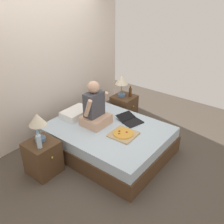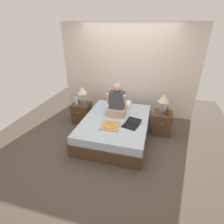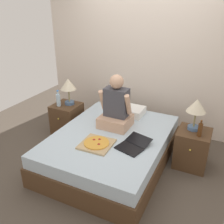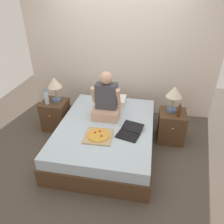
{
  "view_description": "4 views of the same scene",
  "coord_description": "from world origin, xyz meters",
  "px_view_note": "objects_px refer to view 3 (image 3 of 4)",
  "views": [
    {
      "loc": [
        -2.81,
        -2.28,
        2.66
      ],
      "look_at": [
        0.0,
        -0.08,
        0.78
      ],
      "focal_mm": 40.0,
      "sensor_mm": 36.0,
      "label": 1
    },
    {
      "loc": [
        0.84,
        -3.45,
        2.47
      ],
      "look_at": [
        -0.05,
        -0.16,
        0.71
      ],
      "focal_mm": 28.0,
      "sensor_mm": 36.0,
      "label": 2
    },
    {
      "loc": [
        1.34,
        -2.74,
        2.21
      ],
      "look_at": [
        0.01,
        0.0,
        0.8
      ],
      "focal_mm": 40.0,
      "sensor_mm": 36.0,
      "label": 3
    },
    {
      "loc": [
        0.62,
        -2.83,
        2.41
      ],
      "look_at": [
        0.09,
        0.05,
        0.67
      ],
      "focal_mm": 35.0,
      "sensor_mm": 36.0,
      "label": 4
    }
  ],
  "objects_px": {
    "pizza_box": "(97,144)",
    "beer_bottle": "(200,130)",
    "lamp_on_right_nightstand": "(196,108)",
    "lamp_on_left_nightstand": "(68,86)",
    "nightstand_right": "(192,148)",
    "bed": "(111,148)",
    "nightstand_left": "(67,119)",
    "person_seated": "(116,108)",
    "laptop": "(132,146)",
    "water_bottle": "(58,100)"
  },
  "relations": [
    {
      "from": "lamp_on_left_nightstand",
      "to": "nightstand_left",
      "type": "bearing_deg",
      "value": -128.63
    },
    {
      "from": "bed",
      "to": "lamp_on_right_nightstand",
      "type": "bearing_deg",
      "value": 24.82
    },
    {
      "from": "nightstand_left",
      "to": "water_bottle",
      "type": "height_order",
      "value": "water_bottle"
    },
    {
      "from": "lamp_on_right_nightstand",
      "to": "beer_bottle",
      "type": "distance_m",
      "value": 0.29
    },
    {
      "from": "water_bottle",
      "to": "pizza_box",
      "type": "distance_m",
      "value": 1.31
    },
    {
      "from": "lamp_on_left_nightstand",
      "to": "lamp_on_right_nightstand",
      "type": "bearing_deg",
      "value": 0.0
    },
    {
      "from": "person_seated",
      "to": "pizza_box",
      "type": "distance_m",
      "value": 0.65
    },
    {
      "from": "person_seated",
      "to": "lamp_on_left_nightstand",
      "type": "bearing_deg",
      "value": 166.95
    },
    {
      "from": "lamp_on_left_nightstand",
      "to": "laptop",
      "type": "relative_size",
      "value": 0.93
    },
    {
      "from": "lamp_on_right_nightstand",
      "to": "beer_bottle",
      "type": "height_order",
      "value": "lamp_on_right_nightstand"
    },
    {
      "from": "nightstand_right",
      "to": "person_seated",
      "type": "bearing_deg",
      "value": -170.9
    },
    {
      "from": "person_seated",
      "to": "laptop",
      "type": "xyz_separation_m",
      "value": [
        0.44,
        -0.44,
        -0.27
      ]
    },
    {
      "from": "bed",
      "to": "lamp_on_right_nightstand",
      "type": "distance_m",
      "value": 1.31
    },
    {
      "from": "nightstand_left",
      "to": "person_seated",
      "type": "xyz_separation_m",
      "value": [
        1.02,
        -0.18,
        0.48
      ]
    },
    {
      "from": "nightstand_right",
      "to": "lamp_on_right_nightstand",
      "type": "relative_size",
      "value": 1.21
    },
    {
      "from": "lamp_on_right_nightstand",
      "to": "nightstand_right",
      "type": "bearing_deg",
      "value": -59.07
    },
    {
      "from": "lamp_on_left_nightstand",
      "to": "person_seated",
      "type": "height_order",
      "value": "person_seated"
    },
    {
      "from": "pizza_box",
      "to": "lamp_on_right_nightstand",
      "type": "bearing_deg",
      "value": 37.48
    },
    {
      "from": "nightstand_left",
      "to": "lamp_on_right_nightstand",
      "type": "xyz_separation_m",
      "value": [
        2.09,
        0.05,
        0.6
      ]
    },
    {
      "from": "laptop",
      "to": "nightstand_left",
      "type": "bearing_deg",
      "value": 157.06
    },
    {
      "from": "nightstand_right",
      "to": "laptop",
      "type": "height_order",
      "value": "nightstand_right"
    },
    {
      "from": "water_bottle",
      "to": "beer_bottle",
      "type": "height_order",
      "value": "water_bottle"
    },
    {
      "from": "nightstand_left",
      "to": "pizza_box",
      "type": "distance_m",
      "value": 1.3
    },
    {
      "from": "beer_bottle",
      "to": "laptop",
      "type": "xyz_separation_m",
      "value": [
        -0.74,
        -0.52,
        -0.16
      ]
    },
    {
      "from": "beer_bottle",
      "to": "pizza_box",
      "type": "relative_size",
      "value": 0.55
    },
    {
      "from": "nightstand_left",
      "to": "laptop",
      "type": "relative_size",
      "value": 1.13
    },
    {
      "from": "water_bottle",
      "to": "laptop",
      "type": "relative_size",
      "value": 0.57
    },
    {
      "from": "water_bottle",
      "to": "person_seated",
      "type": "relative_size",
      "value": 0.35
    },
    {
      "from": "bed",
      "to": "nightstand_left",
      "type": "height_order",
      "value": "nightstand_left"
    },
    {
      "from": "bed",
      "to": "lamp_on_right_nightstand",
      "type": "height_order",
      "value": "lamp_on_right_nightstand"
    },
    {
      "from": "water_bottle",
      "to": "beer_bottle",
      "type": "bearing_deg",
      "value": -0.25
    },
    {
      "from": "laptop",
      "to": "bed",
      "type": "bearing_deg",
      "value": 154.38
    },
    {
      "from": "nightstand_left",
      "to": "beer_bottle",
      "type": "bearing_deg",
      "value": -2.61
    },
    {
      "from": "nightstand_right",
      "to": "lamp_on_left_nightstand",
      "type": "bearing_deg",
      "value": 178.62
    },
    {
      "from": "bed",
      "to": "laptop",
      "type": "height_order",
      "value": "laptop"
    },
    {
      "from": "nightstand_right",
      "to": "lamp_on_right_nightstand",
      "type": "distance_m",
      "value": 0.6
    },
    {
      "from": "beer_bottle",
      "to": "bed",
      "type": "bearing_deg",
      "value": -163.88
    },
    {
      "from": "lamp_on_right_nightstand",
      "to": "pizza_box",
      "type": "xyz_separation_m",
      "value": [
        -1.07,
        -0.82,
        -0.39
      ]
    },
    {
      "from": "pizza_box",
      "to": "beer_bottle",
      "type": "bearing_deg",
      "value": 29.83
    },
    {
      "from": "lamp_on_left_nightstand",
      "to": "water_bottle",
      "type": "xyz_separation_m",
      "value": [
        -0.12,
        -0.14,
        -0.22
      ]
    },
    {
      "from": "beer_bottle",
      "to": "pizza_box",
      "type": "xyz_separation_m",
      "value": [
        -1.17,
        -0.67,
        -0.16
      ]
    },
    {
      "from": "nightstand_left",
      "to": "person_seated",
      "type": "height_order",
      "value": "person_seated"
    },
    {
      "from": "nightstand_right",
      "to": "person_seated",
      "type": "distance_m",
      "value": 1.22
    },
    {
      "from": "person_seated",
      "to": "laptop",
      "type": "bearing_deg",
      "value": -45.11
    },
    {
      "from": "nightstand_left",
      "to": "bed",
      "type": "bearing_deg",
      "value": -21.91
    },
    {
      "from": "lamp_on_left_nightstand",
      "to": "nightstand_right",
      "type": "height_order",
      "value": "lamp_on_left_nightstand"
    },
    {
      "from": "water_bottle",
      "to": "person_seated",
      "type": "height_order",
      "value": "person_seated"
    },
    {
      "from": "lamp_on_right_nightstand",
      "to": "beer_bottle",
      "type": "relative_size",
      "value": 1.96
    },
    {
      "from": "person_seated",
      "to": "water_bottle",
      "type": "bearing_deg",
      "value": 175.48
    },
    {
      "from": "nightstand_left",
      "to": "person_seated",
      "type": "bearing_deg",
      "value": -9.85
    }
  ]
}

